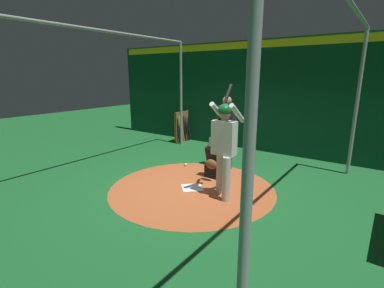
{
  "coord_description": "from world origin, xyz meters",
  "views": [
    {
      "loc": [
        4.48,
        3.2,
        2.31
      ],
      "look_at": [
        0.0,
        0.0,
        0.95
      ],
      "focal_mm": 26.49,
      "sensor_mm": 36.0,
      "label": 1
    }
  ],
  "objects_px": {
    "umpire": "(226,128)",
    "baseball_1": "(186,165)",
    "batter": "(224,142)",
    "baseball_0": "(252,182)",
    "catcher": "(215,162)",
    "bat_rack": "(186,127)",
    "home_plate": "(192,188)"
  },
  "relations": [
    {
      "from": "umpire",
      "to": "baseball_1",
      "type": "relative_size",
      "value": 24.38
    },
    {
      "from": "batter",
      "to": "baseball_0",
      "type": "height_order",
      "value": "batter"
    },
    {
      "from": "catcher",
      "to": "baseball_1",
      "type": "distance_m",
      "value": 1.1
    },
    {
      "from": "umpire",
      "to": "batter",
      "type": "bearing_deg",
      "value": 27.5
    },
    {
      "from": "batter",
      "to": "catcher",
      "type": "distance_m",
      "value": 1.3
    },
    {
      "from": "baseball_0",
      "to": "baseball_1",
      "type": "bearing_deg",
      "value": -93.86
    },
    {
      "from": "bat_rack",
      "to": "batter",
      "type": "bearing_deg",
      "value": 45.2
    },
    {
      "from": "catcher",
      "to": "umpire",
      "type": "bearing_deg",
      "value": -169.55
    },
    {
      "from": "batter",
      "to": "baseball_0",
      "type": "xyz_separation_m",
      "value": [
        -0.94,
        0.2,
        -1.06
      ]
    },
    {
      "from": "batter",
      "to": "baseball_1",
      "type": "bearing_deg",
      "value": -122.24
    },
    {
      "from": "batter",
      "to": "bat_rack",
      "type": "relative_size",
      "value": 1.81
    },
    {
      "from": "catcher",
      "to": "baseball_1",
      "type": "relative_size",
      "value": 12.87
    },
    {
      "from": "home_plate",
      "to": "catcher",
      "type": "bearing_deg",
      "value": 176.51
    },
    {
      "from": "catcher",
      "to": "baseball_1",
      "type": "bearing_deg",
      "value": -102.96
    },
    {
      "from": "baseball_1",
      "to": "umpire",
      "type": "bearing_deg",
      "value": 117.73
    },
    {
      "from": "batter",
      "to": "bat_rack",
      "type": "xyz_separation_m",
      "value": [
        -3.47,
        -3.49,
        -0.61
      ]
    },
    {
      "from": "baseball_1",
      "to": "batter",
      "type": "bearing_deg",
      "value": 57.76
    },
    {
      "from": "catcher",
      "to": "baseball_0",
      "type": "relative_size",
      "value": 12.87
    },
    {
      "from": "home_plate",
      "to": "baseball_0",
      "type": "bearing_deg",
      "value": 135.96
    },
    {
      "from": "home_plate",
      "to": "baseball_0",
      "type": "xyz_separation_m",
      "value": [
        -0.96,
        0.92,
        0.03
      ]
    },
    {
      "from": "home_plate",
      "to": "bat_rack",
      "type": "relative_size",
      "value": 0.36
    },
    {
      "from": "bat_rack",
      "to": "baseball_0",
      "type": "distance_m",
      "value": 4.49
    },
    {
      "from": "umpire",
      "to": "baseball_0",
      "type": "height_order",
      "value": "umpire"
    },
    {
      "from": "umpire",
      "to": "catcher",
      "type": "bearing_deg",
      "value": 10.45
    },
    {
      "from": "catcher",
      "to": "baseball_0",
      "type": "distance_m",
      "value": 0.94
    },
    {
      "from": "bat_rack",
      "to": "catcher",
      "type": "bearing_deg",
      "value": 46.96
    },
    {
      "from": "home_plate",
      "to": "baseball_0",
      "type": "height_order",
      "value": "baseball_0"
    },
    {
      "from": "umpire",
      "to": "baseball_0",
      "type": "bearing_deg",
      "value": 59.15
    },
    {
      "from": "home_plate",
      "to": "baseball_1",
      "type": "bearing_deg",
      "value": -138.05
    },
    {
      "from": "baseball_0",
      "to": "umpire",
      "type": "bearing_deg",
      "value": -120.85
    },
    {
      "from": "baseball_1",
      "to": "baseball_0",
      "type": "bearing_deg",
      "value": 86.14
    },
    {
      "from": "batter",
      "to": "bat_rack",
      "type": "height_order",
      "value": "batter"
    }
  ]
}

